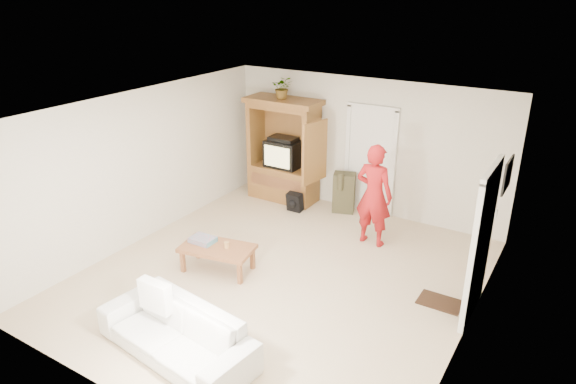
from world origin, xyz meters
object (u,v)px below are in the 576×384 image
at_px(man, 374,195).
at_px(coffee_table, 217,250).
at_px(armoire, 285,157).
at_px(sofa, 176,333).

height_order(man, coffee_table, man).
xyz_separation_m(armoire, man, (2.32, -0.89, -0.02)).
height_order(armoire, coffee_table, armoire).
height_order(sofa, coffee_table, sofa).
bearing_deg(sofa, armoire, 114.30).
xyz_separation_m(man, coffee_table, (-1.67, -2.12, -0.53)).
relative_size(man, sofa, 0.85).
bearing_deg(armoire, coffee_table, -77.88).
bearing_deg(man, armoire, -17.57).
height_order(man, sofa, man).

